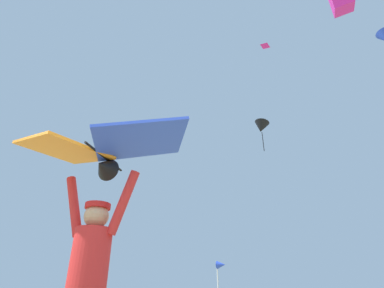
{
  "coord_description": "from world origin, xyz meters",
  "views": [
    {
      "loc": [
        1.96,
        -1.87,
        0.83
      ],
      "look_at": [
        -0.19,
        2.06,
        3.11
      ],
      "focal_mm": 27.82,
      "sensor_mm": 36.0,
      "label": 1
    }
  ],
  "objects": [
    {
      "name": "distant_kite_black_overhead_distant",
      "position": [
        -3.44,
        20.42,
        13.71
      ],
      "size": [
        1.64,
        1.6,
        2.98
      ],
      "color": "black"
    },
    {
      "name": "kite_flyer_person",
      "position": [
        -0.19,
        0.17,
        0.94
      ],
      "size": [
        0.81,
        0.41,
        1.92
      ],
      "color": "#424751",
      "rests_on": "ground"
    },
    {
      "name": "held_stunt_kite",
      "position": [
        -0.17,
        0.09,
        2.15
      ],
      "size": [
        1.9,
        1.21,
        0.42
      ],
      "color": "black"
    },
    {
      "name": "distant_kite_magenta_mid_left",
      "position": [
        -1.01,
        14.49,
        16.77
      ],
      "size": [
        0.76,
        0.77,
        0.26
      ],
      "color": "#DB2393"
    },
    {
      "name": "marker_flag",
      "position": [
        -2.11,
        7.45,
        1.56
      ],
      "size": [
        0.3,
        0.24,
        1.8
      ],
      "color": "silver",
      "rests_on": "ground"
    }
  ]
}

